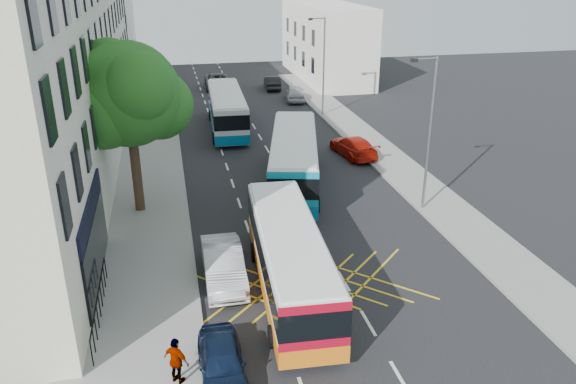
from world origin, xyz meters
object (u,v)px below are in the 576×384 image
distant_car_grey (217,82)px  distant_car_silver (295,93)px  lamp_near (429,127)px  parked_car_silver (223,265)px  street_tree (128,95)px  bus_far (227,110)px  bus_mid (294,160)px  bus_near (290,259)px  lamp_far (323,61)px  red_hatchback (353,146)px  distant_car_dark (272,83)px  pedestrian_far (177,361)px  parked_car_blue (222,362)px

distant_car_grey → distant_car_silver: (6.63, -6.82, -0.02)m
lamp_near → parked_car_silver: (-11.10, -4.87, -3.86)m
street_tree → distant_car_silver: street_tree is taller
street_tree → bus_far: size_ratio=0.81×
bus_mid → bus_far: bearing=114.4°
bus_mid → street_tree: bearing=-154.9°
street_tree → bus_near: bearing=-56.5°
street_tree → lamp_far: size_ratio=1.10×
bus_near → bus_far: bearing=92.7°
bus_far → distant_car_grey: 15.23m
distant_car_grey → distant_car_silver: bearing=-43.9°
bus_near → red_hatchback: bus_near is taller
bus_near → distant_car_dark: size_ratio=2.50×
distant_car_grey → lamp_far: bearing=-57.1°
bus_near → parked_car_silver: 2.97m
bus_near → bus_mid: bearing=79.5°
bus_near → pedestrian_far: size_ratio=6.33×
street_tree → pedestrian_far: bearing=-83.8°
parked_car_blue → parked_car_silver: parked_car_silver is taller
street_tree → distant_car_silver: 27.27m
bus_near → parked_car_blue: 5.60m
street_tree → bus_mid: street_tree is taller
distant_car_silver → distant_car_grey: bearing=-37.9°
bus_near → distant_car_silver: bus_near is taller
street_tree → lamp_far: bearing=49.2°
bus_near → distant_car_dark: bearing=83.5°
bus_far → distant_car_grey: size_ratio=2.03×
parked_car_blue → red_hatchback: 23.00m
red_hatchback → distant_car_grey: distant_car_grey is taller
distant_car_grey → lamp_near: bearing=-75.0°
red_hatchback → pedestrian_far: bearing=50.5°
pedestrian_far → parked_car_silver: bearing=-68.3°
parked_car_blue → pedestrian_far: bearing=-177.8°
bus_near → distant_car_dark: bus_near is taller
parked_car_silver → street_tree: bearing=115.0°
lamp_near → red_hatchback: lamp_near is taller
bus_far → pedestrian_far: (-4.84, -28.35, -0.63)m
parked_car_blue → distant_car_grey: (4.16, 43.48, 0.13)m
lamp_far → pedestrian_far: 33.74m
parked_car_silver → red_hatchback: 17.62m
lamp_near → pedestrian_far: lamp_near is taller
parked_car_silver → distant_car_grey: 37.73m
lamp_far → parked_car_blue: size_ratio=2.21×
bus_far → bus_mid: bearing=-76.4°
lamp_far → red_hatchback: lamp_far is taller
lamp_near → distant_car_grey: 33.80m
street_tree → pedestrian_far: size_ratio=5.43×
parked_car_silver → distant_car_grey: parked_car_silver is taller
lamp_near → parked_car_blue: (-11.80, -10.78, -4.00)m
street_tree → bus_mid: bearing=11.7°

